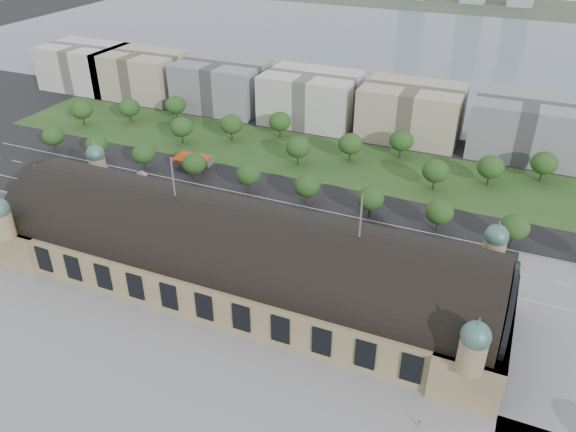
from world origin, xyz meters
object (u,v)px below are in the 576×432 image
at_px(parked_car_5, 153,211).
at_px(traffic_car_6, 461,258).
at_px(parked_car_1, 141,207).
at_px(pedestrian_0, 419,424).
at_px(traffic_car_0, 59,171).
at_px(traffic_car_1, 142,173).
at_px(traffic_car_5, 440,251).
at_px(bus_west, 276,225).
at_px(parked_car_6, 158,219).
at_px(petrol_station, 198,160).
at_px(parked_car_3, 138,207).
at_px(bus_mid, 287,237).
at_px(parked_car_4, 193,220).
at_px(parked_car_2, 134,208).
at_px(parked_car_0, 107,206).
at_px(bus_east, 311,240).
at_px(traffic_car_2, 128,184).

bearing_deg(parked_car_5, traffic_car_6, 71.08).
distance_m(parked_car_1, pedestrian_0, 126.36).
xyz_separation_m(traffic_car_0, traffic_car_1, (32.97, 11.83, 0.14)).
height_order(traffic_car_5, bus_west, bus_west).
bearing_deg(traffic_car_6, parked_car_6, -87.85).
bearing_deg(petrol_station, bus_west, -33.27).
bearing_deg(parked_car_5, traffic_car_1, -163.49).
xyz_separation_m(traffic_car_0, parked_car_3, (48.35, -11.72, 0.14)).
bearing_deg(parked_car_1, bus_mid, 62.87).
relative_size(traffic_car_0, parked_car_6, 0.78).
distance_m(parked_car_4, parked_car_5, 16.48).
bearing_deg(parked_car_3, parked_car_1, 52.43).
height_order(traffic_car_1, parked_car_6, traffic_car_1).
bearing_deg(parked_car_2, parked_car_3, 108.03).
distance_m(parked_car_4, pedestrian_0, 106.84).
height_order(traffic_car_1, parked_car_0, traffic_car_1).
bearing_deg(parked_car_0, traffic_car_5, 64.05).
bearing_deg(traffic_car_1, petrol_station, -38.03).
distance_m(traffic_car_6, bus_east, 47.91).
distance_m(parked_car_5, pedestrian_0, 121.08).
relative_size(traffic_car_5, parked_car_4, 1.12).
relative_size(parked_car_0, bus_mid, 0.42).
relative_size(traffic_car_5, parked_car_5, 0.80).
distance_m(traffic_car_6, parked_car_0, 125.77).
bearing_deg(traffic_car_5, bus_east, 102.62).
bearing_deg(parked_car_1, parked_car_4, 60.88).
bearing_deg(traffic_car_6, traffic_car_0, -96.92).
bearing_deg(parked_car_4, bus_east, 55.35).
bearing_deg(petrol_station, parked_car_6, -77.06).
bearing_deg(bus_east, parked_car_0, 90.26).
distance_m(parked_car_1, bus_mid, 57.57).
xyz_separation_m(parked_car_2, pedestrian_0, (115.69, -53.72, 0.14)).
distance_m(parked_car_2, parked_car_3, 1.58).
distance_m(parked_car_6, bus_mid, 47.43).
height_order(parked_car_0, parked_car_5, parked_car_5).
bearing_deg(traffic_car_2, parked_car_0, 4.68).
distance_m(parked_car_3, bus_east, 66.86).
distance_m(parked_car_3, pedestrian_0, 127.31).
relative_size(parked_car_1, parked_car_3, 1.24).
bearing_deg(bus_mid, parked_car_1, 92.84).
height_order(petrol_station, bus_west, petrol_station).
distance_m(traffic_car_1, parked_car_3, 28.13).
height_order(petrol_station, parked_car_2, petrol_station).
relative_size(parked_car_3, pedestrian_0, 2.72).
height_order(petrol_station, traffic_car_0, petrol_station).
relative_size(petrol_station, parked_car_1, 2.44).
distance_m(parked_car_1, parked_car_4, 22.17).
bearing_deg(parked_car_2, traffic_car_2, -174.25).
bearing_deg(bus_mid, parked_car_0, 95.78).
height_order(parked_car_4, bus_mid, bus_mid).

